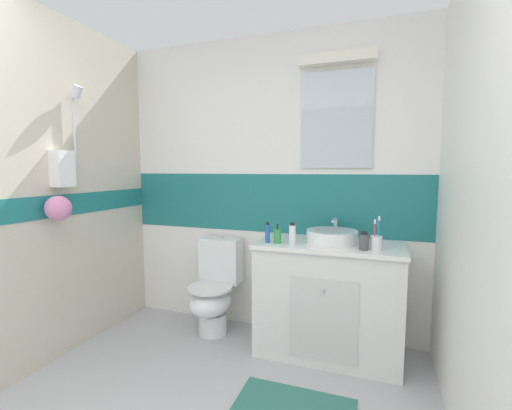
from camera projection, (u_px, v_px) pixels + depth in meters
wall_back_tiled at (271, 184)px, 2.97m from camera, size 3.20×0.20×2.50m
wall_left_shower_alcove at (17, 191)px, 2.26m from camera, size 0.29×3.48×2.50m
wall_right_plain at (502, 205)px, 1.36m from camera, size 0.10×3.48×2.50m
vanity_cabinet at (328, 298)px, 2.58m from camera, size 1.06×0.55×0.85m
sink_basin at (332, 236)px, 2.53m from camera, size 0.37×0.42×0.17m
toilet at (215, 289)px, 2.93m from camera, size 0.37×0.50×0.81m
toothbrush_cup at (376, 242)px, 2.31m from camera, size 0.08×0.08×0.23m
soap_dispenser at (278, 236)px, 2.52m from camera, size 0.05×0.05×0.15m
toothpaste_tube_upright at (268, 233)px, 2.54m from camera, size 0.03×0.03×0.15m
deodorant_spray_can at (292, 234)px, 2.48m from camera, size 0.05×0.05×0.16m
lotion_bottle_short at (364, 241)px, 2.31m from camera, size 0.06×0.06×0.13m
bath_mat at (294, 408)px, 2.00m from camera, size 0.70×0.39×0.01m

